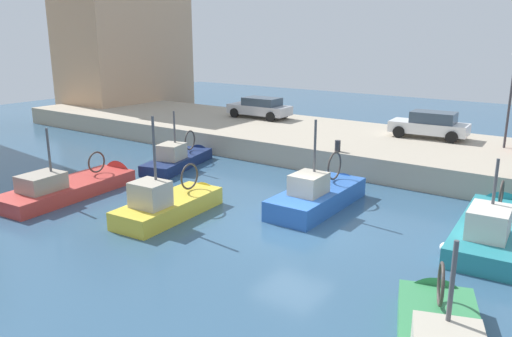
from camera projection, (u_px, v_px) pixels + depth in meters
name	position (u px, v px, depth m)	size (l,w,h in m)	color
water_surface	(294.00, 229.00, 18.44)	(80.00, 80.00, 0.00)	#335675
quay_wall	(406.00, 153.00, 27.32)	(9.00, 56.00, 1.20)	#ADA08C
fishing_boat_yellow	(174.00, 210.00, 19.92)	(5.57, 2.08, 4.78)	gold
fishing_boat_red	(76.00, 191.00, 22.42)	(7.00, 2.56, 4.04)	#BC3833
fishing_boat_teal	(492.00, 234.00, 17.64)	(7.10, 2.49, 3.99)	teal
fishing_boat_blue	(321.00, 203.00, 20.88)	(6.01, 2.18, 4.51)	#2D60B7
fishing_boat_navy	(181.00, 163.00, 27.15)	(5.87, 2.82, 3.70)	navy
parked_car_silver	(260.00, 107.00, 34.52)	(2.01, 4.35, 1.39)	#B7B7BC
parked_car_white	(430.00, 125.00, 28.01)	(2.06, 4.22, 1.46)	silver
mooring_bollard_mid	(338.00, 146.00, 24.95)	(0.28, 0.28, 0.55)	#2D2D33
quay_streetlamp	(512.00, 83.00, 24.97)	(0.36, 0.36, 4.83)	#38383D
waterfront_building_central	(124.00, 36.00, 42.90)	(10.67, 6.30, 13.01)	tan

